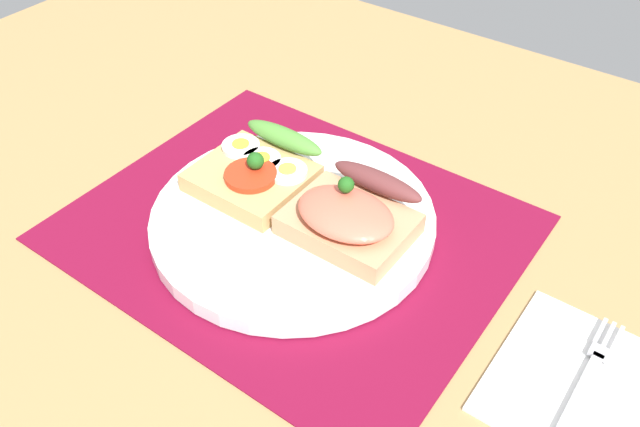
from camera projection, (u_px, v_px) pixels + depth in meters
ground_plane at (294, 241)px, 61.04cm from camera, size 120.00×90.00×3.20cm
placemat at (293, 227)px, 59.88cm from camera, size 38.45×31.59×0.30cm
plate at (293, 220)px, 59.26cm from camera, size 25.54×25.54×1.57cm
sandwich_egg_tomato at (258, 170)px, 61.21cm from camera, size 10.06×10.54×4.00cm
sandwich_salmon at (352, 214)px, 55.77cm from camera, size 10.50×9.42×5.24cm
napkin at (575, 381)px, 47.38cm from camera, size 11.15×13.47×0.60cm
fork at (587, 379)px, 47.00cm from camera, size 1.62×13.38×0.32cm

